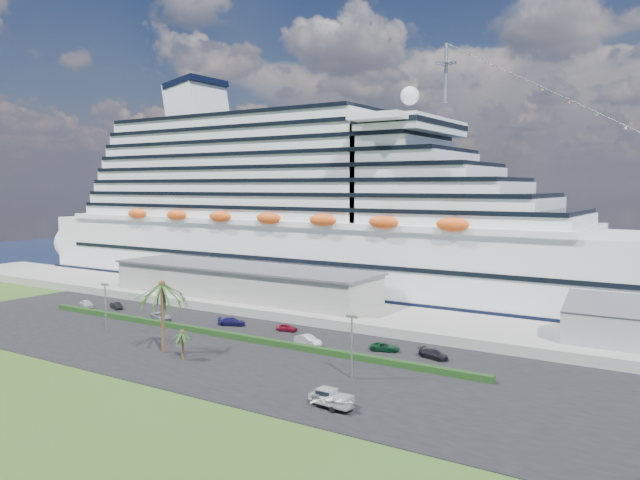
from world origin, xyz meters
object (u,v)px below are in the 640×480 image
Objects in this scene: pickup_truck at (330,396)px; boat_trailer at (333,399)px; parked_car_3 at (232,321)px; cruise_ship at (317,220)px.

boat_trailer is at bearing -46.15° from pickup_truck.
parked_car_3 is 0.80× the size of boat_trailer.
pickup_truck is 0.81× the size of boat_trailer.
cruise_ship is at bearing 124.02° from pickup_truck.
parked_car_3 is at bearing 145.02° from boat_trailer.
pickup_truck is at bearing -146.11° from parked_car_3.
cruise_ship is 80.73m from pickup_truck.
cruise_ship reaches higher than pickup_truck.
cruise_ship is 38.70× the size of parked_car_3.
cruise_ship is 30.85× the size of boat_trailer.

